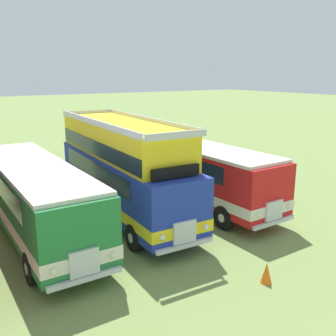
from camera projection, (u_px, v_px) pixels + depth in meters
name	position (u px, v px, depth m)	size (l,w,h in m)	color
ground_plane	(41.00, 238.00, 15.43)	(200.00, 200.00, 0.00)	#7A934C
bus_third_in_row	(35.00, 194.00, 15.33)	(2.65, 10.58, 2.99)	#237538
bus_fourth_in_row	(123.00, 166.00, 17.33)	(2.99, 10.24, 4.52)	#1E339E
bus_fifth_in_row	(198.00, 170.00, 19.17)	(2.71, 9.79, 2.99)	red
cone_near_end	(266.00, 273.00, 12.11)	(0.36, 0.36, 0.68)	orange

